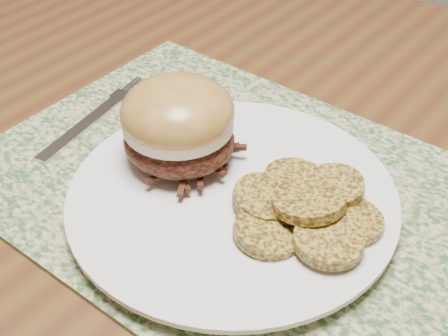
# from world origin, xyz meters

# --- Properties ---
(dining_table) EXTENTS (1.50, 0.90, 0.75)m
(dining_table) POSITION_xyz_m (0.00, 0.00, 0.67)
(dining_table) COLOR brown
(dining_table) RESTS_ON ground
(placemat) EXTENTS (0.45, 0.33, 0.00)m
(placemat) POSITION_xyz_m (0.26, -0.02, 0.75)
(placemat) COLOR #33582D
(placemat) RESTS_ON dining_table
(dinner_plate) EXTENTS (0.26, 0.26, 0.02)m
(dinner_plate) POSITION_xyz_m (0.27, -0.04, 0.76)
(dinner_plate) COLOR white
(dinner_plate) RESTS_ON placemat
(pork_sandwich) EXTENTS (0.12, 0.12, 0.08)m
(pork_sandwich) POSITION_xyz_m (0.21, -0.04, 0.81)
(pork_sandwich) COLOR black
(pork_sandwich) RESTS_ON dinner_plate
(roasted_potatoes) EXTENTS (0.13, 0.14, 0.03)m
(roasted_potatoes) POSITION_xyz_m (0.34, -0.03, 0.78)
(roasted_potatoes) COLOR #A78631
(roasted_potatoes) RESTS_ON dinner_plate
(fork) EXTENTS (0.04, 0.17, 0.00)m
(fork) POSITION_xyz_m (0.08, -0.02, 0.76)
(fork) COLOR #B3B4BB
(fork) RESTS_ON placemat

